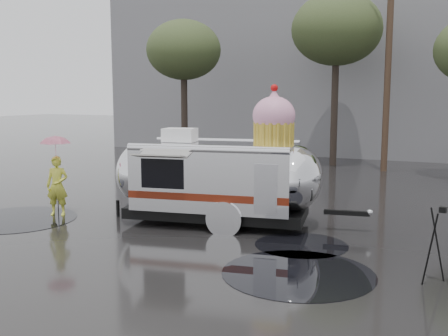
% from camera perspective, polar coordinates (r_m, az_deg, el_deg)
% --- Properties ---
extents(ground, '(120.00, 120.00, 0.00)m').
position_cam_1_polar(ground, '(11.83, -5.04, -8.59)').
color(ground, black).
rests_on(ground, ground).
extents(puddles, '(11.33, 6.91, 0.01)m').
position_cam_1_polar(puddles, '(13.10, -7.56, -6.96)').
color(puddles, black).
rests_on(puddles, ground).
extents(grey_building, '(22.00, 12.00, 13.00)m').
position_cam_1_polar(grey_building, '(35.32, 8.95, 13.00)').
color(grey_building, slate).
rests_on(grey_building, ground).
extents(utility_pole, '(1.60, 0.28, 9.00)m').
position_cam_1_polar(utility_pole, '(24.07, 17.43, 10.62)').
color(utility_pole, '#473323').
rests_on(utility_pole, ground).
extents(tree_left, '(3.64, 3.64, 6.95)m').
position_cam_1_polar(tree_left, '(26.19, -4.41, 12.62)').
color(tree_left, '#382D26').
rests_on(tree_left, ground).
extents(tree_mid, '(4.20, 4.20, 8.03)m').
position_cam_1_polar(tree_mid, '(25.64, 12.17, 14.48)').
color(tree_mid, '#382D26').
rests_on(tree_mid, ground).
extents(barricade_row, '(4.30, 0.80, 1.00)m').
position_cam_1_polar(barricade_row, '(22.92, -4.79, 0.84)').
color(barricade_row, '#473323').
rests_on(barricade_row, ground).
extents(airstream_trailer, '(6.79, 3.33, 3.70)m').
position_cam_1_polar(airstream_trailer, '(13.67, -0.42, -0.72)').
color(airstream_trailer, silver).
rests_on(airstream_trailer, ground).
extents(person_left, '(0.71, 0.59, 1.68)m').
position_cam_1_polar(person_left, '(15.38, -17.69, -1.86)').
color(person_left, '#E0E443').
rests_on(person_left, ground).
extents(umbrella_pink, '(1.05, 1.05, 2.27)m').
position_cam_1_polar(umbrella_pink, '(15.24, -17.86, 2.11)').
color(umbrella_pink, pink).
rests_on(umbrella_pink, ground).
extents(tripod, '(0.57, 0.58, 1.44)m').
position_cam_1_polar(tripod, '(10.06, 22.57, -7.24)').
color(tripod, black).
rests_on(tripod, ground).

